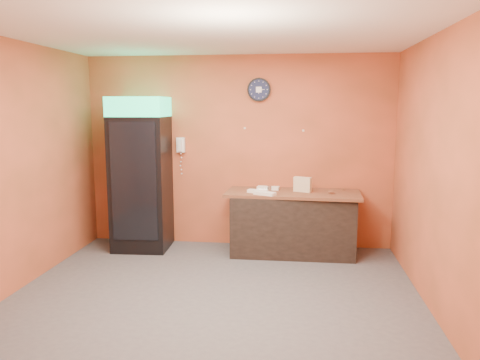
# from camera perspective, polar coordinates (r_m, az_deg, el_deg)

# --- Properties ---
(floor) EXTENTS (4.50, 4.50, 0.00)m
(floor) POSITION_cam_1_polar(r_m,az_deg,el_deg) (5.33, -3.05, -13.87)
(floor) COLOR #47474C
(floor) RESTS_ON ground
(back_wall) EXTENTS (4.50, 0.02, 2.80)m
(back_wall) POSITION_cam_1_polar(r_m,az_deg,el_deg) (6.92, -0.24, 3.46)
(back_wall) COLOR #D8603D
(back_wall) RESTS_ON floor
(left_wall) EXTENTS (0.02, 4.00, 2.80)m
(left_wall) POSITION_cam_1_polar(r_m,az_deg,el_deg) (5.79, -25.67, 1.48)
(left_wall) COLOR #D8603D
(left_wall) RESTS_ON floor
(right_wall) EXTENTS (0.02, 4.00, 2.80)m
(right_wall) POSITION_cam_1_polar(r_m,az_deg,el_deg) (5.07, 22.74, 0.71)
(right_wall) COLOR #D8603D
(right_wall) RESTS_ON floor
(ceiling) EXTENTS (4.50, 4.00, 0.02)m
(ceiling) POSITION_cam_1_polar(r_m,az_deg,el_deg) (4.96, -3.33, 17.46)
(ceiling) COLOR white
(ceiling) RESTS_ON back_wall
(beverage_cooler) EXTENTS (0.80, 0.82, 2.20)m
(beverage_cooler) POSITION_cam_1_polar(r_m,az_deg,el_deg) (6.88, -12.03, 0.49)
(beverage_cooler) COLOR black
(beverage_cooler) RESTS_ON floor
(prep_counter) EXTENTS (1.70, 0.76, 0.85)m
(prep_counter) POSITION_cam_1_polar(r_m,az_deg,el_deg) (6.66, 6.42, -5.36)
(prep_counter) COLOR black
(prep_counter) RESTS_ON floor
(wall_clock) EXTENTS (0.34, 0.06, 0.34)m
(wall_clock) POSITION_cam_1_polar(r_m,az_deg,el_deg) (6.83, 2.33, 10.95)
(wall_clock) COLOR black
(wall_clock) RESTS_ON back_wall
(wall_phone) EXTENTS (0.12, 0.10, 0.22)m
(wall_phone) POSITION_cam_1_polar(r_m,az_deg,el_deg) (7.02, -7.23, 4.26)
(wall_phone) COLOR white
(wall_phone) RESTS_ON back_wall
(butcher_paper) EXTENTS (1.89, 0.88, 0.04)m
(butcher_paper) POSITION_cam_1_polar(r_m,az_deg,el_deg) (6.56, 6.49, -1.61)
(butcher_paper) COLOR brown
(butcher_paper) RESTS_ON prep_counter
(sub_roll_stack) EXTENTS (0.26, 0.17, 0.21)m
(sub_roll_stack) POSITION_cam_1_polar(r_m,az_deg,el_deg) (6.56, 7.63, -0.54)
(sub_roll_stack) COLOR beige
(sub_roll_stack) RESTS_ON butcher_paper
(wrapped_sandwich_left) EXTENTS (0.30, 0.17, 0.04)m
(wrapped_sandwich_left) POSITION_cam_1_polar(r_m,az_deg,el_deg) (6.45, 2.19, -1.38)
(wrapped_sandwich_left) COLOR white
(wrapped_sandwich_left) RESTS_ON butcher_paper
(wrapped_sandwich_mid) EXTENTS (0.32, 0.23, 0.04)m
(wrapped_sandwich_mid) POSITION_cam_1_polar(r_m,az_deg,el_deg) (6.30, 3.04, -1.64)
(wrapped_sandwich_mid) COLOR white
(wrapped_sandwich_mid) RESTS_ON butcher_paper
(wrapped_sandwich_right) EXTENTS (0.32, 0.15, 0.04)m
(wrapped_sandwich_right) POSITION_cam_1_polar(r_m,az_deg,el_deg) (6.71, 3.44, -0.98)
(wrapped_sandwich_right) COLOR white
(wrapped_sandwich_right) RESTS_ON butcher_paper
(kitchen_tool) EXTENTS (0.07, 0.07, 0.07)m
(kitchen_tool) POSITION_cam_1_polar(r_m,az_deg,el_deg) (6.64, 3.61, -0.98)
(kitchen_tool) COLOR silver
(kitchen_tool) RESTS_ON butcher_paper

